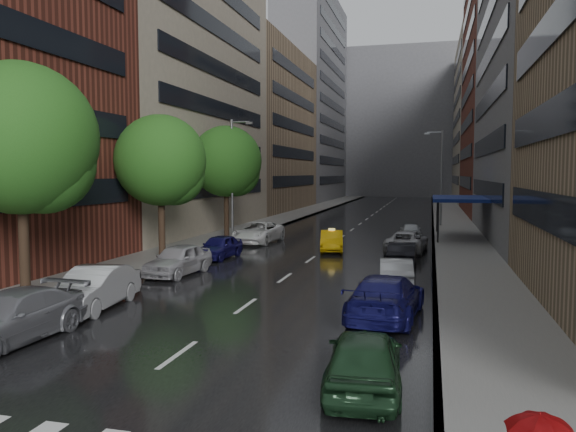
% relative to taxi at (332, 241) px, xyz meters
% --- Properties ---
extents(ground, '(220.00, 220.00, 0.00)m').
position_rel_taxi_xyz_m(ground, '(-0.60, -25.90, -0.68)').
color(ground, gray).
rests_on(ground, ground).
extents(road, '(14.00, 140.00, 0.01)m').
position_rel_taxi_xyz_m(road, '(-0.60, 24.10, -0.67)').
color(road, black).
rests_on(road, ground).
extents(sidewalk_left, '(4.00, 140.00, 0.15)m').
position_rel_taxi_xyz_m(sidewalk_left, '(-9.60, 24.10, -0.60)').
color(sidewalk_left, gray).
rests_on(sidewalk_left, ground).
extents(sidewalk_right, '(4.00, 140.00, 0.15)m').
position_rel_taxi_xyz_m(sidewalk_right, '(8.40, 24.10, -0.60)').
color(sidewalk_right, gray).
rests_on(sidewalk_right, ground).
extents(buildings_left, '(8.00, 108.00, 38.00)m').
position_rel_taxi_xyz_m(buildings_left, '(-15.60, 32.89, 15.31)').
color(buildings_left, maroon).
rests_on(buildings_left, ground).
extents(buildings_right, '(8.05, 109.10, 36.00)m').
position_rel_taxi_xyz_m(buildings_right, '(14.40, 30.81, 14.36)').
color(buildings_right, '#937A5B').
rests_on(buildings_right, ground).
extents(building_far, '(40.00, 14.00, 32.00)m').
position_rel_taxi_xyz_m(building_far, '(-0.60, 92.10, 15.32)').
color(building_far, slate).
rests_on(building_far, ground).
extents(tree_near, '(5.91, 5.91, 9.42)m').
position_rel_taxi_xyz_m(tree_near, '(-9.20, -17.53, 5.77)').
color(tree_near, '#382619').
rests_on(tree_near, ground).
extents(tree_mid, '(5.37, 5.37, 8.56)m').
position_rel_taxi_xyz_m(tree_mid, '(-9.20, -5.90, 5.18)').
color(tree_mid, '#382619').
rests_on(tree_mid, ground).
extents(tree_far, '(5.52, 5.52, 8.79)m').
position_rel_taxi_xyz_m(tree_far, '(-9.20, 5.00, 5.34)').
color(tree_far, '#382619').
rests_on(tree_far, ground).
extents(taxi, '(2.10, 4.29, 1.35)m').
position_rel_taxi_xyz_m(taxi, '(0.00, 0.00, 0.00)').
color(taxi, yellow).
rests_on(taxi, ground).
extents(parked_cars_left, '(2.94, 30.71, 1.59)m').
position_rel_taxi_xyz_m(parked_cars_left, '(-6.00, -9.70, 0.09)').
color(parked_cars_left, slate).
rests_on(parked_cars_left, ground).
extents(parked_cars_right, '(2.82, 35.25, 1.59)m').
position_rel_taxi_xyz_m(parked_cars_right, '(4.80, -8.90, 0.05)').
color(parked_cars_right, '#19371F').
rests_on(parked_cars_right, ground).
extents(street_lamp_left, '(1.74, 0.22, 9.00)m').
position_rel_taxi_xyz_m(street_lamp_left, '(-8.32, 4.10, 4.21)').
color(street_lamp_left, gray).
rests_on(street_lamp_left, sidewalk_left).
extents(street_lamp_right, '(1.74, 0.22, 9.00)m').
position_rel_taxi_xyz_m(street_lamp_right, '(7.12, 19.10, 4.21)').
color(street_lamp_right, gray).
rests_on(street_lamp_right, sidewalk_right).
extents(awning, '(4.00, 8.00, 3.12)m').
position_rel_taxi_xyz_m(awning, '(8.38, 9.10, 2.46)').
color(awning, navy).
rests_on(awning, sidewalk_right).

